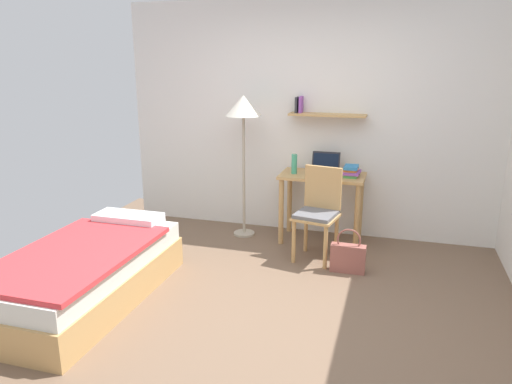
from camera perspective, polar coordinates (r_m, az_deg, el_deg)
ground_plane at (r=4.01m, az=1.18°, el=-13.97°), size 5.28×5.28×0.00m
wall_back at (r=5.51m, az=6.90°, el=8.40°), size 4.40×0.27×2.60m
bed at (r=4.32m, az=-19.40°, el=-9.04°), size 0.92×1.84×0.54m
desk at (r=5.30m, az=7.78°, el=0.31°), size 0.90×0.51×0.76m
desk_chair at (r=4.87m, az=7.35°, el=-2.09°), size 0.47×0.47×0.93m
standing_lamp at (r=5.31m, az=-1.50°, el=9.19°), size 0.39×0.39×1.59m
laptop at (r=5.32m, az=8.13°, el=2.82°), size 0.31×0.23×0.22m
water_bottle at (r=5.25m, az=4.53°, el=3.31°), size 0.06×0.06×0.21m
book_stack at (r=5.22m, az=11.15°, el=2.42°), size 0.19×0.25×0.12m
handbag at (r=4.71m, az=10.78°, el=-7.53°), size 0.33×0.11×0.43m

